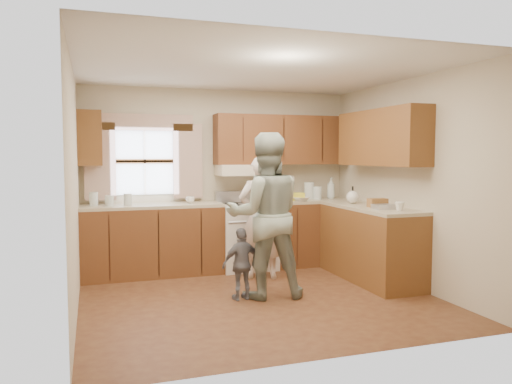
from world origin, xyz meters
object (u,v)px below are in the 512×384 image
object	(u,v)px
woman_left	(261,217)
child	(242,264)
woman_right	(265,215)
stove	(246,235)

from	to	relation	value
woman_left	child	distance (m)	1.07
woman_left	woman_right	bearing A→B (deg)	93.64
stove	woman_right	world-z (taller)	woman_right
stove	woman_right	bearing A→B (deg)	-98.61
woman_right	child	world-z (taller)	woman_right
stove	child	size ratio (longest dim) A/B	1.35
stove	child	bearing A→B (deg)	-108.90
child	stove	bearing A→B (deg)	-118.12
stove	woman_left	xyz separation A→B (m)	(0.02, -0.59, 0.32)
woman_right	woman_left	bearing A→B (deg)	-97.39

